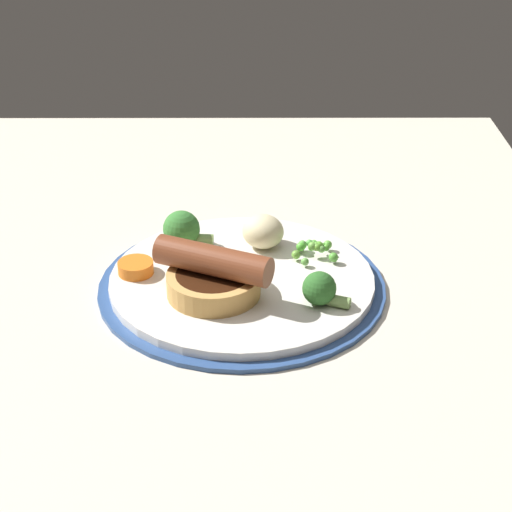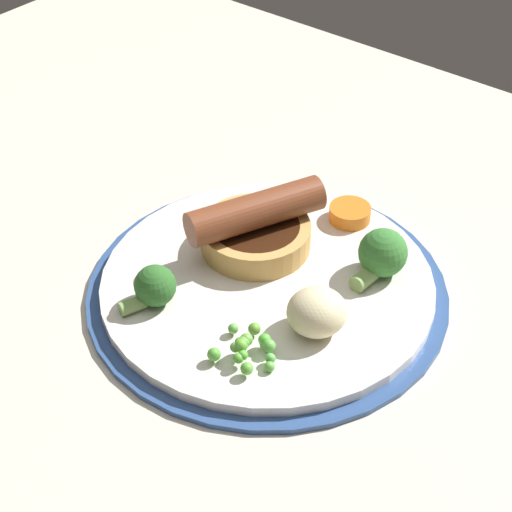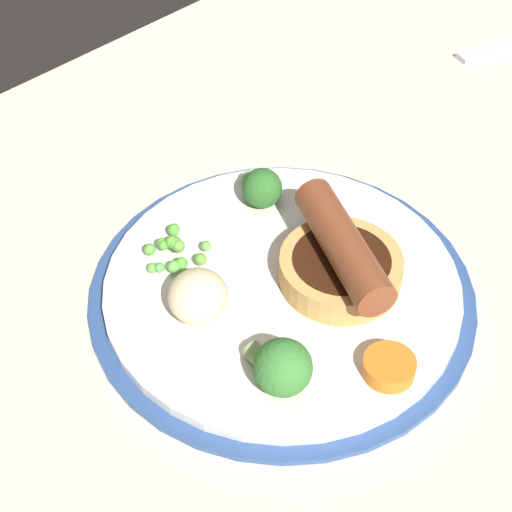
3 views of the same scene
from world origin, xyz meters
TOP-DOWN VIEW (x-y plane):
  - dining_table at (0.00, 0.00)cm, footprint 110.00×80.00cm
  - dinner_plate at (5.08, -2.69)cm, footprint 28.98×28.98cm
  - sausage_pudding at (1.73, -0.08)cm, footprint 9.11×11.79cm
  - pea_pile at (9.12, -10.23)cm, footprint 5.13×4.80cm
  - broccoli_floret_near at (11.60, 3.65)cm, footprint 3.95×5.36cm
  - broccoli_floret_far at (-0.01, -10.22)cm, footprint 3.27×4.69cm
  - potato_chunk_0 at (11.40, -4.86)cm, footprint 6.21×6.23cm
  - carrot_slice_4 at (5.72, 8.03)cm, footprint 3.67×3.67cm

SIDE VIEW (x-z plane):
  - dining_table at x=0.00cm, z-range 0.00..3.00cm
  - dinner_plate at x=5.08cm, z-range 2.87..4.27cm
  - carrot_slice_4 at x=5.72cm, z-range 4.40..5.68cm
  - pea_pile at x=9.12cm, z-range 4.45..6.29cm
  - broccoli_floret_far at x=-0.01cm, z-range 4.32..7.59cm
  - potato_chunk_0 at x=11.40cm, z-range 4.40..7.94cm
  - broccoli_floret_near at x=11.60cm, z-range 4.32..8.27cm
  - sausage_pudding at x=1.73cm, z-range 3.84..9.01cm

